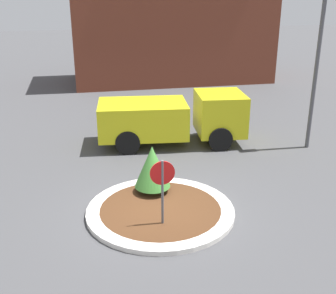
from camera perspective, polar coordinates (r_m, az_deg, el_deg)
name	(u,v)px	position (r m, az deg, el deg)	size (l,w,h in m)	color
ground_plane	(160,213)	(12.78, -1.03, -8.90)	(120.00, 120.00, 0.00)	#474749
traffic_island	(160,211)	(12.74, -1.04, -8.61)	(4.42, 4.42, 0.15)	silver
stop_sign	(162,182)	(11.39, -0.76, -4.80)	(0.69, 0.07, 2.04)	#4C4C51
island_shrub	(152,167)	(13.34, -2.15, -2.66)	(1.15, 1.15, 1.55)	brown
utility_truck	(173,117)	(17.90, 0.63, 4.05)	(6.34, 2.97, 2.15)	gold
storefront_building	(171,26)	(30.86, 0.39, 16.06)	(13.67, 6.07, 7.55)	brown
light_pole	(318,59)	(17.86, 19.60, 11.19)	(0.70, 0.30, 6.31)	#4C4C51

